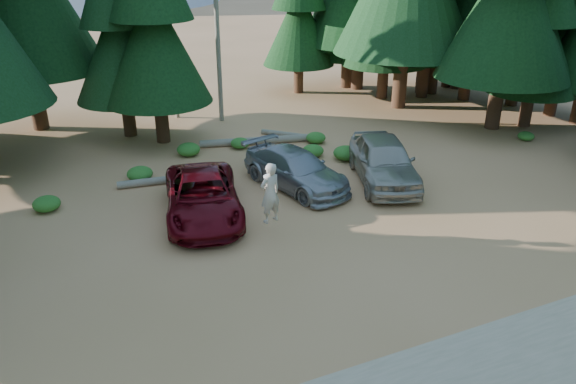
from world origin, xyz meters
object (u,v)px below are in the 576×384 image
at_px(frisbee_player, 270,193).
at_px(log_right, 257,141).
at_px(red_pickup, 203,197).
at_px(log_mid, 290,135).
at_px(silver_minivan_center, 296,170).
at_px(silver_minivan_right, 384,160).
at_px(log_left, 171,179).

xyz_separation_m(frisbee_player, log_right, (2.79, 8.43, -1.30)).
bearing_deg(frisbee_player, red_pickup, -68.25).
bearing_deg(red_pickup, frisbee_player, -41.02).
xyz_separation_m(red_pickup, log_mid, (6.20, 6.59, -0.62)).
distance_m(silver_minivan_center, silver_minivan_right, 3.48).
distance_m(frisbee_player, log_right, 8.97).
bearing_deg(silver_minivan_right, red_pickup, -159.66).
height_order(red_pickup, silver_minivan_right, silver_minivan_right).
height_order(frisbee_player, log_right, frisbee_player).
distance_m(red_pickup, frisbee_player, 2.79).
distance_m(log_left, log_right, 5.56).
relative_size(silver_minivan_center, silver_minivan_right, 0.94).
bearing_deg(frisbee_player, silver_minivan_center, -141.35).
bearing_deg(red_pickup, silver_minivan_right, 13.32).
distance_m(log_mid, log_right, 1.83).
bearing_deg(log_right, silver_minivan_right, -51.45).
bearing_deg(red_pickup, log_right, 67.31).
relative_size(red_pickup, silver_minivan_right, 1.02).
relative_size(log_left, log_mid, 1.41).
bearing_deg(log_left, log_right, 37.44).
relative_size(red_pickup, silver_minivan_center, 1.08).
height_order(log_left, log_mid, log_left).
bearing_deg(frisbee_player, silver_minivan_right, -173.08).
bearing_deg(log_mid, silver_minivan_center, -66.92).
distance_m(red_pickup, log_mid, 9.07).
xyz_separation_m(log_left, log_right, (4.74, 2.90, 0.02)).
relative_size(frisbee_player, log_mid, 0.68).
distance_m(silver_minivan_center, frisbee_player, 4.03).
height_order(frisbee_player, log_mid, frisbee_player).
bearing_deg(log_left, frisbee_player, -64.58).
xyz_separation_m(red_pickup, log_right, (4.40, 6.27, -0.57)).
bearing_deg(log_right, frisbee_player, -95.22).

